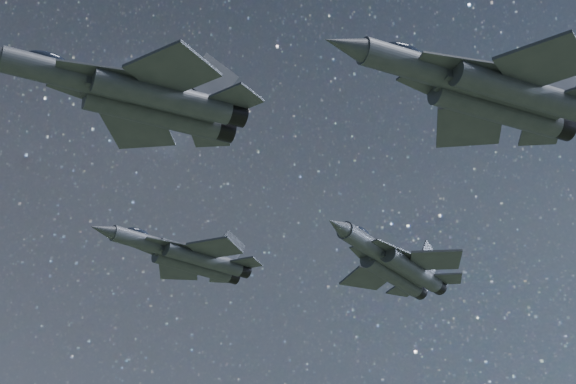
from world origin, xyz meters
TOP-DOWN VIEW (x-y plane):
  - jet_lead at (-15.96, -5.60)m, footprint 18.07×12.26m
  - jet_left at (3.55, 18.02)m, footprint 16.80×11.89m
  - jet_right at (0.85, -19.15)m, footprint 19.54×13.26m
  - jet_slot at (18.61, 5.76)m, footprint 18.93×12.90m

SIDE VIEW (x-z plane):
  - jet_lead at x=-15.96m, z-range 146.76..151.31m
  - jet_right at x=0.85m, z-range 147.25..152.16m
  - jet_slot at x=18.61m, z-range 148.93..153.68m
  - jet_left at x=3.55m, z-range 149.88..154.14m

